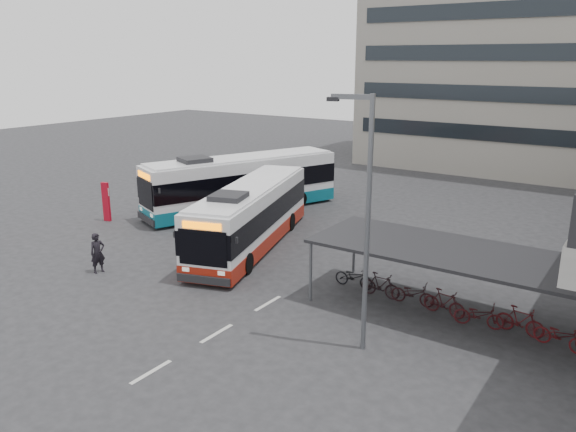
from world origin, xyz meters
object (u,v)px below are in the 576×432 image
Objects in this scene: bus_teal at (242,184)px; lamp_post at (365,211)px; pedestrian at (98,253)px; bus_main at (251,216)px.

bus_teal is 18.32m from lamp_post.
lamp_post is (12.73, 0.49, 3.78)m from pedestrian.
pedestrian is 0.22× the size of lamp_post.
bus_teal is (-4.71, 5.11, 0.13)m from bus_main.
lamp_post is (9.37, -6.22, 3.12)m from bus_main.
bus_teal reaches higher than pedestrian.
bus_teal is 1.51× the size of lamp_post.
lamp_post is at bearing -51.43° from bus_main.
bus_main is 0.94× the size of bus_teal.
bus_main reaches higher than pedestrian.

